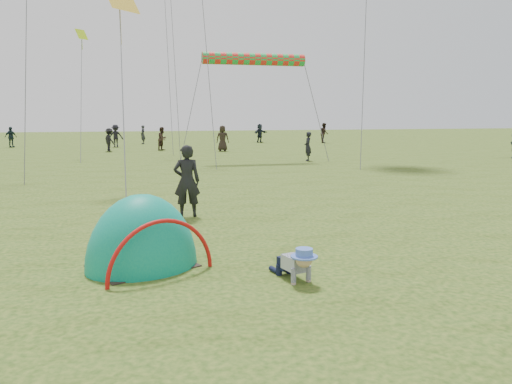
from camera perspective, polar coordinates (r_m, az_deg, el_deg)
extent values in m
plane|color=#193C0F|center=(7.63, 3.96, -10.52)|extent=(140.00, 140.00, 0.00)
ellipsoid|color=#038271|center=(8.69, -12.81, -8.28)|extent=(2.37, 2.20, 2.46)
imported|color=black|center=(12.46, -7.91, 1.25)|extent=(0.68, 0.47, 1.79)
imported|color=black|center=(44.97, 7.80, 6.71)|extent=(0.86, 1.00, 1.76)
imported|color=#19292F|center=(42.81, -26.23, 5.66)|extent=(0.95, 0.90, 1.58)
imported|color=black|center=(40.41, -15.74, 6.20)|extent=(1.15, 0.71, 1.73)
imported|color=black|center=(34.64, -3.84, 6.14)|extent=(0.99, 0.80, 1.76)
imported|color=#27282F|center=(44.12, -12.81, 6.42)|extent=(0.53, 0.67, 1.59)
imported|color=#33241E|center=(35.97, -10.64, 6.01)|extent=(0.98, 1.01, 1.64)
imported|color=black|center=(35.65, -16.41, 5.74)|extent=(1.01, 1.18, 1.59)
imported|color=black|center=(45.09, 0.44, 6.74)|extent=(1.59, 1.22, 1.67)
imported|color=black|center=(27.44, 5.94, 5.21)|extent=(0.54, 0.67, 1.58)
cylinder|color=red|center=(27.51, -0.22, 14.94)|extent=(5.57, 0.64, 0.64)
plane|color=#A9D40E|center=(32.92, -19.32, 16.65)|extent=(0.75, 0.75, 0.61)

